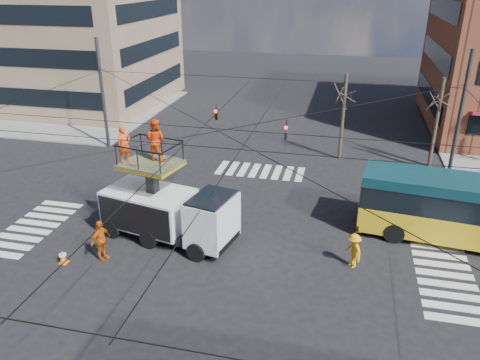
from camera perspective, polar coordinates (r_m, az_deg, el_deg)
name	(u,v)px	position (r m, az deg, el deg)	size (l,w,h in m)	color
ground	(220,251)	(22.31, -2.41, -8.59)	(120.00, 120.00, 0.00)	black
sidewalk_nw	(68,108)	(48.55, -20.22, 8.18)	(18.00, 18.00, 0.12)	slate
crosswalks	(220,250)	(22.31, -2.41, -8.57)	(22.40, 22.40, 0.02)	silver
overhead_network	(220,163)	(20.72, -2.51, 2.09)	(24.24, 24.24, 8.00)	#2D2D30
tree_a	(345,94)	(32.45, 12.68, 10.21)	(2.00, 2.00, 6.00)	#382B21
tree_b	(440,99)	(32.97, 23.25, 9.07)	(2.00, 2.00, 6.00)	#382B21
utility_truck	(168,202)	(22.63, -8.80, -2.67)	(7.33, 3.82, 5.87)	black
traffic_cone	(63,257)	(22.71, -20.79, -8.73)	(0.36, 0.36, 0.65)	orange
worker_ground	(101,241)	(22.08, -16.63, -7.09)	(1.15, 0.48, 1.96)	#D75C0D
flagger	(353,251)	(21.36, 13.66, -8.36)	(1.06, 0.61, 1.63)	#FBA10F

